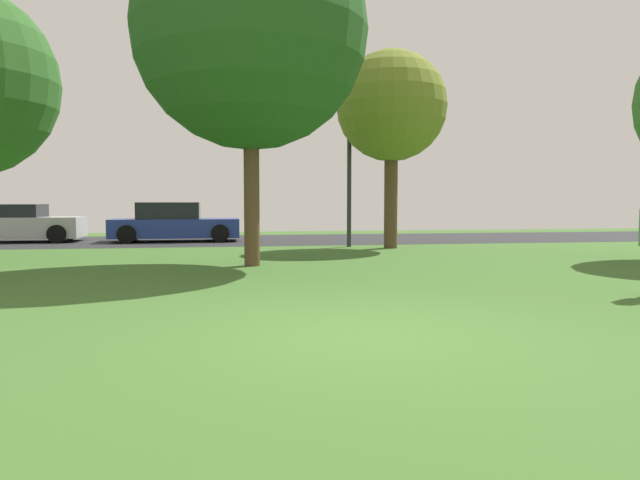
# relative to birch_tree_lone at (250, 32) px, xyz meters

# --- Properties ---
(ground_plane) EXTENTS (44.00, 44.00, 0.00)m
(ground_plane) POSITION_rel_birch_tree_lone_xyz_m (0.87, -7.18, -5.22)
(ground_plane) COLOR #3D6628
(road_strip) EXTENTS (44.00, 6.40, 0.01)m
(road_strip) POSITION_rel_birch_tree_lone_xyz_m (0.87, 8.82, -5.21)
(road_strip) COLOR #28282B
(road_strip) RESTS_ON ground_plane
(birch_tree_lone) EXTENTS (5.23, 5.23, 7.84)m
(birch_tree_lone) POSITION_rel_birch_tree_lone_xyz_m (0.00, 0.00, 0.00)
(birch_tree_lone) COLOR brown
(birch_tree_lone) RESTS_ON ground_plane
(oak_tree_right) EXTENTS (3.40, 3.40, 6.09)m
(oak_tree_right) POSITION_rel_birch_tree_lone_xyz_m (4.53, 4.31, -0.86)
(oak_tree_right) COLOR brown
(oak_tree_right) RESTS_ON ground_plane
(parked_car_silver) EXTENTS (4.27, 1.99, 1.35)m
(parked_car_silver) POSITION_rel_birch_tree_lone_xyz_m (-7.87, 9.11, -4.58)
(parked_car_silver) COLOR #B7B7BC
(parked_car_silver) RESTS_ON ground_plane
(parked_car_blue) EXTENTS (4.54, 1.95, 1.42)m
(parked_car_blue) POSITION_rel_birch_tree_lone_xyz_m (-2.38, 8.53, -4.57)
(parked_car_blue) COLOR #233893
(parked_car_blue) RESTS_ON ground_plane
(street_lamp_post) EXTENTS (0.14, 0.14, 4.50)m
(street_lamp_post) POSITION_rel_birch_tree_lone_xyz_m (3.36, 5.02, -2.97)
(street_lamp_post) COLOR #2D2D33
(street_lamp_post) RESTS_ON ground_plane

